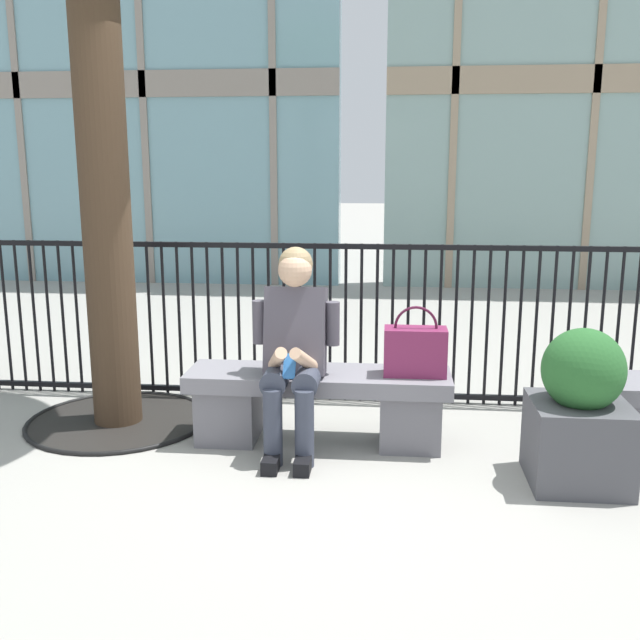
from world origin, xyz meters
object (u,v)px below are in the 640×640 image
seated_person_with_phone (294,344)px  handbag_on_bench (415,350)px  planter (580,413)px  stone_bench (318,400)px

seated_person_with_phone → handbag_on_bench: (0.71, 0.12, -0.05)m
seated_person_with_phone → planter: bearing=-11.5°
handbag_on_bench → planter: handbag_on_bench is taller
planter → seated_person_with_phone: bearing=168.5°
seated_person_with_phone → handbag_on_bench: 0.72m
stone_bench → planter: bearing=-17.3°
stone_bench → handbag_on_bench: 0.67m
seated_person_with_phone → planter: 1.62m
seated_person_with_phone → planter: (1.57, -0.32, -0.26)m
seated_person_with_phone → planter: size_ratio=1.43×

